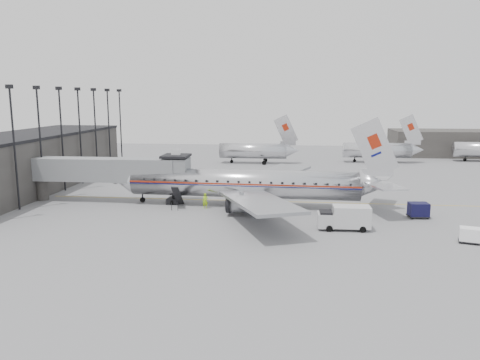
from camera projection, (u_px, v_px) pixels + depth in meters
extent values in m
plane|color=slate|center=(241.00, 211.00, 57.07)|extent=(160.00, 160.00, 0.00)
cube|color=#373432|center=(22.00, 163.00, 69.79)|extent=(12.00, 46.00, 8.00)
cube|color=#373432|center=(457.00, 143.00, 110.45)|extent=(30.00, 12.00, 6.00)
cube|color=gold|center=(268.00, 201.00, 62.62)|extent=(60.00, 0.15, 0.01)
cube|color=slate|center=(80.00, 169.00, 62.19)|extent=(12.00, 2.80, 3.00)
cube|color=slate|center=(146.00, 170.00, 61.23)|extent=(8.00, 3.00, 3.10)
cube|color=slate|center=(176.00, 170.00, 61.19)|extent=(3.20, 3.60, 3.20)
cube|color=black|center=(176.00, 156.00, 60.86)|extent=(3.40, 3.80, 0.30)
cube|color=white|center=(176.00, 152.00, 60.77)|extent=(1.20, 0.15, 0.80)
cylinder|color=black|center=(174.00, 193.00, 61.34)|extent=(0.56, 0.56, 2.80)
cube|color=black|center=(174.00, 200.00, 61.53)|extent=(1.60, 2.20, 0.70)
cylinder|color=black|center=(172.00, 202.00, 60.56)|extent=(0.30, 0.60, 0.60)
cylinder|color=black|center=(176.00, 199.00, 62.51)|extent=(0.30, 0.60, 0.60)
cylinder|color=#373432|center=(42.00, 190.00, 63.29)|extent=(1.60, 1.60, 2.80)
cube|color=black|center=(178.00, 196.00, 58.96)|extent=(0.90, 3.20, 2.90)
cylinder|color=black|center=(15.00, 149.00, 56.73)|extent=(0.24, 0.24, 15.00)
cube|color=black|center=(9.00, 87.00, 55.41)|extent=(0.90, 0.25, 0.50)
cylinder|color=black|center=(41.00, 144.00, 62.60)|extent=(0.24, 0.24, 15.00)
cube|color=black|center=(36.00, 87.00, 61.28)|extent=(0.90, 0.25, 0.50)
cylinder|color=black|center=(62.00, 140.00, 68.48)|extent=(0.24, 0.24, 15.00)
cube|color=black|center=(59.00, 88.00, 67.16)|extent=(0.90, 0.25, 0.50)
cylinder|color=black|center=(80.00, 137.00, 74.35)|extent=(0.24, 0.24, 15.00)
cube|color=black|center=(77.00, 89.00, 73.03)|extent=(0.90, 0.25, 0.50)
cylinder|color=black|center=(96.00, 134.00, 80.22)|extent=(0.24, 0.24, 15.00)
cube|color=black|center=(93.00, 89.00, 78.90)|extent=(0.90, 0.25, 0.50)
cylinder|color=black|center=(109.00, 131.00, 86.09)|extent=(0.24, 0.24, 15.00)
cube|color=black|center=(107.00, 90.00, 84.77)|extent=(0.90, 0.25, 0.50)
cylinder|color=black|center=(121.00, 129.00, 91.96)|extent=(0.24, 0.24, 15.00)
cube|color=black|center=(119.00, 90.00, 90.64)|extent=(0.90, 0.25, 0.50)
cylinder|color=silver|center=(253.00, 151.00, 97.93)|extent=(14.00, 3.20, 3.20)
cube|color=silver|center=(286.00, 130.00, 96.42)|extent=(5.17, 0.26, 6.52)
cylinder|color=black|center=(232.00, 161.00, 98.78)|extent=(0.24, 0.24, 1.00)
cylinder|color=silver|center=(377.00, 150.00, 99.06)|extent=(14.00, 3.20, 3.20)
cube|color=silver|center=(411.00, 130.00, 97.56)|extent=(5.17, 0.26, 6.52)
cylinder|color=black|center=(355.00, 160.00, 99.91)|extent=(0.24, 0.24, 1.00)
cylinder|color=black|center=(465.00, 159.00, 101.26)|extent=(0.24, 0.24, 1.00)
cylinder|color=silver|center=(244.00, 184.00, 59.50)|extent=(29.14, 4.73, 3.58)
cone|color=silver|center=(124.00, 180.00, 61.82)|extent=(3.04, 3.69, 3.58)
cone|color=silver|center=(375.00, 184.00, 57.06)|extent=(4.00, 3.55, 3.40)
cube|color=#A0200B|center=(244.00, 182.00, 59.45)|extent=(29.14, 4.78, 0.17)
cube|color=#090D54|center=(244.00, 183.00, 59.49)|extent=(29.14, 4.78, 0.10)
cube|color=silver|center=(375.00, 148.00, 56.32)|extent=(5.94, 0.53, 7.43)
cube|color=gray|center=(272.00, 175.00, 67.60)|extent=(11.62, 16.23, 1.15)
cube|color=gray|center=(259.00, 202.00, 50.65)|extent=(10.67, 16.34, 1.15)
cylinder|color=gray|center=(252.00, 188.00, 64.59)|extent=(3.37, 2.16, 2.03)
cylinder|color=gray|center=(242.00, 204.00, 54.79)|extent=(3.37, 2.16, 2.03)
cylinder|color=black|center=(143.00, 198.00, 61.87)|extent=(0.19, 0.19, 1.26)
cylinder|color=black|center=(261.00, 197.00, 62.05)|extent=(0.25, 0.25, 1.35)
cylinder|color=black|center=(261.00, 199.00, 62.10)|extent=(0.98, 0.38, 0.97)
cylinder|color=black|center=(256.00, 206.00, 57.16)|extent=(0.25, 0.25, 1.35)
cylinder|color=black|center=(256.00, 208.00, 57.20)|extent=(0.98, 0.38, 0.97)
cube|color=#BDBDBF|center=(351.00, 217.00, 48.96)|extent=(3.86, 2.18, 2.23)
cube|color=#BDBDBF|center=(326.00, 220.00, 49.28)|extent=(1.73, 2.04, 1.49)
cube|color=black|center=(326.00, 214.00, 49.17)|extent=(1.30, 1.82, 0.64)
cylinder|color=black|center=(329.00, 229.00, 48.43)|extent=(0.68, 0.28, 0.68)
cylinder|color=black|center=(328.00, 224.00, 50.31)|extent=(0.68, 0.28, 0.68)
cylinder|color=black|center=(363.00, 229.00, 48.12)|extent=(0.68, 0.28, 0.68)
cylinder|color=black|center=(360.00, 224.00, 50.00)|extent=(0.68, 0.28, 0.68)
cube|color=black|center=(418.00, 209.00, 53.89)|extent=(2.27, 1.78, 1.50)
cube|color=black|center=(418.00, 216.00, 54.03)|extent=(2.38, 1.89, 0.13)
cylinder|color=black|center=(412.00, 218.00, 53.43)|extent=(0.33, 0.15, 0.32)
cylinder|color=black|center=(428.00, 218.00, 53.39)|extent=(0.33, 0.15, 0.32)
cylinder|color=black|center=(409.00, 215.00, 54.70)|extent=(0.33, 0.15, 0.32)
cylinder|color=black|center=(423.00, 215.00, 54.65)|extent=(0.33, 0.15, 0.32)
cube|color=white|center=(470.00, 234.00, 44.67)|extent=(2.10, 1.80, 1.26)
cube|color=black|center=(469.00, 241.00, 44.79)|extent=(2.21, 1.91, 0.11)
cylinder|color=black|center=(461.00, 242.00, 44.58)|extent=(0.29, 0.18, 0.27)
cylinder|color=black|center=(478.00, 244.00, 44.04)|extent=(0.29, 0.18, 0.27)
cylinder|color=black|center=(461.00, 239.00, 45.56)|extent=(0.29, 0.18, 0.27)
cylinder|color=black|center=(477.00, 241.00, 45.02)|extent=(0.29, 0.18, 0.27)
imported|color=#9ED719|center=(205.00, 201.00, 58.52)|extent=(0.73, 0.50, 1.93)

